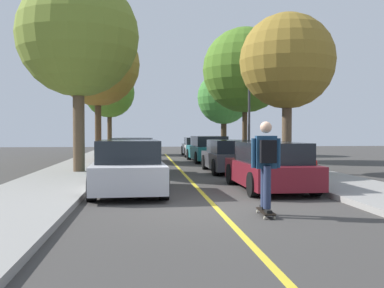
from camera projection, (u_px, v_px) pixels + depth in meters
name	position (u px, v px, depth m)	size (l,w,h in m)	color
ground	(217.00, 209.00, 9.56)	(80.00, 80.00, 0.00)	#3D3A38
sidewalk_left	(7.00, 210.00, 9.10)	(2.61, 56.00, 0.14)	gray
center_line	(196.00, 186.00, 13.54)	(0.12, 39.20, 0.01)	gold
parked_car_left_nearest	(128.00, 167.00, 12.10)	(2.08, 4.26, 1.43)	#B7B7BC
parked_car_left_near	(133.00, 156.00, 17.64)	(1.97, 4.20, 1.41)	#196066
parked_car_left_far	(136.00, 150.00, 24.27)	(1.91, 4.32, 1.34)	maroon
parked_car_right_nearest	(270.00, 167.00, 12.70)	(1.88, 4.18, 1.36)	maroon
parked_car_right_near	(231.00, 156.00, 18.29)	(2.02, 4.16, 1.32)	#38383D
parked_car_right_far	(208.00, 149.00, 24.78)	(2.10, 4.75, 1.41)	#196066
parked_car_right_farthest	(196.00, 147.00, 30.45)	(1.94, 4.74, 1.26)	#B7B7BC
street_tree_left_nearest	(78.00, 37.00, 17.00)	(4.61, 4.61, 7.47)	brown
street_tree_left_near	(98.00, 65.00, 24.23)	(4.53, 4.53, 7.45)	#4C3823
street_tree_left_far	(109.00, 93.00, 32.38)	(3.62, 3.62, 6.17)	#4C3823
street_tree_right_nearest	(287.00, 62.00, 17.53)	(3.74, 3.74, 6.17)	brown
street_tree_right_near	(245.00, 70.00, 24.86)	(4.73, 4.73, 7.31)	#4C3823
street_tree_right_far	(224.00, 98.00, 31.44)	(3.74, 3.74, 5.79)	#3D2D1E
fire_hydrant	(314.00, 171.00, 13.34)	(0.20, 0.20, 0.70)	#B2140F
streetlamp	(249.00, 95.00, 22.60)	(0.36, 0.24, 5.92)	#38383D
skateboard	(266.00, 211.00, 8.80)	(0.27, 0.85, 0.10)	black
skateboarder	(266.00, 160.00, 8.73)	(0.58, 0.70, 1.76)	black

